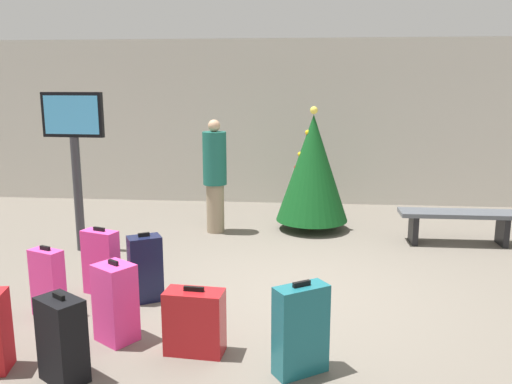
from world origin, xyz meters
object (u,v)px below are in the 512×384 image
(waiting_bench, at_px, (458,219))
(traveller_0, at_px, (215,174))
(suitcase_7, at_px, (301,330))
(flight_info_kiosk, at_px, (74,142))
(suitcase_6, at_px, (101,262))
(suitcase_1, at_px, (48,283))
(suitcase_0, at_px, (145,269))
(holiday_tree, at_px, (313,168))
(suitcase_3, at_px, (195,322))
(suitcase_5, at_px, (62,340))
(suitcase_4, at_px, (116,303))

(waiting_bench, height_order, traveller_0, traveller_0)
(suitcase_7, bearing_deg, traveller_0, 108.72)
(flight_info_kiosk, xyz_separation_m, suitcase_7, (3.07, -2.93, -1.14))
(suitcase_6, bearing_deg, suitcase_1, -117.84)
(suitcase_0, bearing_deg, waiting_bench, 31.67)
(holiday_tree, relative_size, suitcase_0, 2.60)
(flight_info_kiosk, relative_size, suitcase_7, 2.81)
(suitcase_3, distance_m, suitcase_7, 0.94)
(holiday_tree, relative_size, suitcase_3, 3.24)
(suitcase_1, relative_size, suitcase_5, 1.00)
(suitcase_1, height_order, suitcase_4, suitcase_4)
(suitcase_0, bearing_deg, traveller_0, 83.81)
(flight_info_kiosk, xyz_separation_m, suitcase_0, (1.42, -1.63, -1.15))
(traveller_0, relative_size, suitcase_1, 2.44)
(waiting_bench, distance_m, suitcase_1, 5.53)
(suitcase_0, bearing_deg, flight_info_kiosk, 131.13)
(suitcase_0, distance_m, suitcase_1, 0.96)
(traveller_0, xyz_separation_m, suitcase_6, (-0.83, -2.57, -0.56))
(waiting_bench, relative_size, suitcase_3, 2.79)
(waiting_bench, relative_size, traveller_0, 0.95)
(suitcase_1, xyz_separation_m, suitcase_3, (1.60, -0.61, -0.06))
(waiting_bench, xyz_separation_m, suitcase_6, (-4.43, -2.26, -0.01))
(flight_info_kiosk, xyz_separation_m, suitcase_1, (0.57, -2.08, -1.17))
(suitcase_0, height_order, suitcase_6, suitcase_6)
(waiting_bench, height_order, suitcase_1, suitcase_1)
(waiting_bench, xyz_separation_m, traveller_0, (-3.59, 0.31, 0.55))
(traveller_0, bearing_deg, waiting_bench, -4.95)
(holiday_tree, xyz_separation_m, suitcase_3, (-1.04, -4.05, -0.71))
(suitcase_7, bearing_deg, suitcase_6, 146.68)
(suitcase_3, height_order, suitcase_6, suitcase_6)
(flight_info_kiosk, xyz_separation_m, suitcase_4, (1.42, -2.53, -1.15))
(holiday_tree, xyz_separation_m, suitcase_7, (-0.14, -4.30, -0.62))
(suitcase_3, xyz_separation_m, suitcase_4, (-0.75, 0.16, 0.08))
(waiting_bench, relative_size, suitcase_0, 2.23)
(suitcase_5, distance_m, suitcase_6, 1.76)
(waiting_bench, bearing_deg, suitcase_5, -135.65)
(suitcase_7, bearing_deg, holiday_tree, 88.11)
(suitcase_0, bearing_deg, suitcase_5, -96.41)
(suitcase_5, bearing_deg, flight_info_kiosk, 111.25)
(traveller_0, bearing_deg, suitcase_5, -96.27)
(traveller_0, xyz_separation_m, suitcase_5, (-0.47, -4.29, -0.58))
(holiday_tree, bearing_deg, suitcase_4, -114.73)
(traveller_0, height_order, suitcase_4, traveller_0)
(flight_info_kiosk, xyz_separation_m, suitcase_3, (2.17, -2.68, -1.23))
(suitcase_0, height_order, suitcase_3, suitcase_0)
(suitcase_4, bearing_deg, suitcase_7, -13.67)
(suitcase_3, bearing_deg, traveller_0, 96.89)
(suitcase_6, bearing_deg, holiday_tree, 50.73)
(suitcase_6, distance_m, suitcase_7, 2.62)
(suitcase_1, relative_size, suitcase_6, 0.95)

